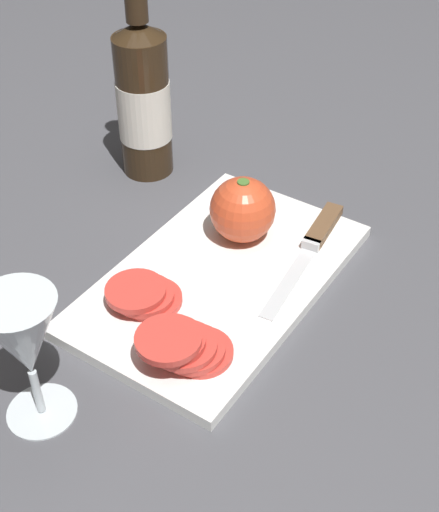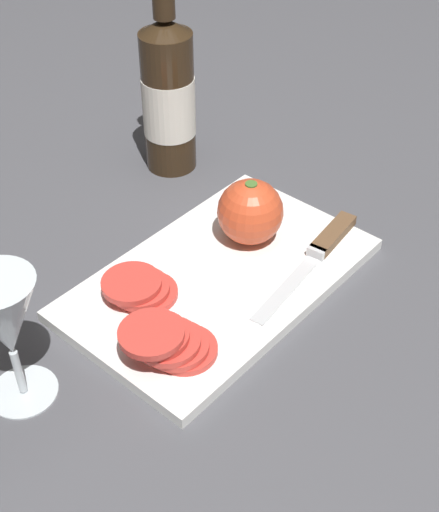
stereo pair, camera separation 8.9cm
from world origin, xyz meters
TOP-DOWN VIEW (x-y plane):
  - ground_plane at (0.00, 0.00)m, footprint 3.00×3.00m
  - cutting_board at (0.02, 0.04)m, footprint 0.39×0.24m
  - wine_bottle at (0.18, 0.28)m, footprint 0.08×0.08m
  - wine_glass at (-0.26, 0.08)m, footprint 0.08×0.08m
  - whole_tomato at (0.10, 0.05)m, footprint 0.09×0.09m
  - knife at (0.15, -0.03)m, footprint 0.24×0.05m
  - tomato_slice_stack_near at (-0.08, 0.08)m, footprint 0.09×0.09m
  - tomato_slice_stack_far at (-0.12, -0.01)m, footprint 0.10×0.10m

SIDE VIEW (x-z plane):
  - ground_plane at x=0.00m, z-range 0.00..0.00m
  - cutting_board at x=0.02m, z-range 0.00..0.02m
  - knife at x=0.15m, z-range 0.01..0.03m
  - tomato_slice_stack_near at x=-0.08m, z-range 0.02..0.04m
  - tomato_slice_stack_far at x=-0.12m, z-range 0.02..0.06m
  - whole_tomato at x=0.10m, z-range 0.02..0.10m
  - wine_glass at x=-0.26m, z-range 0.03..0.19m
  - wine_bottle at x=0.18m, z-range -0.04..0.29m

